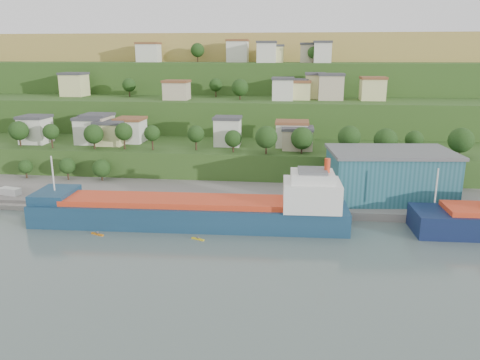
# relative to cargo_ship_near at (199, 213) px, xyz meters

# --- Properties ---
(ground) EXTENTS (500.00, 500.00, 0.00)m
(ground) POSITION_rel_cargo_ship_near_xyz_m (1.30, -7.82, -2.99)
(ground) COLOR #465552
(ground) RESTS_ON ground
(quay) EXTENTS (220.00, 26.00, 4.00)m
(quay) POSITION_rel_cargo_ship_near_xyz_m (21.30, 20.18, -2.99)
(quay) COLOR slate
(quay) RESTS_ON ground
(pebble_beach) EXTENTS (40.00, 18.00, 2.40)m
(pebble_beach) POSITION_rel_cargo_ship_near_xyz_m (-53.70, 14.18, -2.99)
(pebble_beach) COLOR slate
(pebble_beach) RESTS_ON ground
(hillside) EXTENTS (360.00, 210.83, 96.00)m
(hillside) POSITION_rel_cargo_ship_near_xyz_m (1.27, 160.86, -2.91)
(hillside) COLOR #284719
(hillside) RESTS_ON ground
(cargo_ship_near) EXTENTS (73.20, 13.98, 18.72)m
(cargo_ship_near) POSITION_rel_cargo_ship_near_xyz_m (0.00, 0.00, 0.00)
(cargo_ship_near) COLOR #133047
(cargo_ship_near) RESTS_ON ground
(warehouse) EXTENTS (32.77, 22.06, 12.80)m
(warehouse) POSITION_rel_cargo_ship_near_xyz_m (46.27, 20.27, 5.44)
(warehouse) COLOR #1E525C
(warehouse) RESTS_ON quay
(caravan) EXTENTS (6.13, 3.68, 2.67)m
(caravan) POSITION_rel_cargo_ship_near_xyz_m (-53.82, 11.73, -0.45)
(caravan) COLOR silver
(caravan) RESTS_ON pebble_beach
(dinghy) EXTENTS (4.76, 2.68, 0.90)m
(dinghy) POSITION_rel_cargo_ship_near_xyz_m (-43.15, 8.74, -1.34)
(dinghy) COLOR silver
(dinghy) RESTS_ON pebble_beach
(kayak_orange) EXTENTS (3.30, 1.77, 0.83)m
(kayak_orange) POSITION_rel_cargo_ship_near_xyz_m (-21.06, -8.43, -2.75)
(kayak_orange) COLOR orange
(kayak_orange) RESTS_ON ground
(kayak_yellow) EXTENTS (3.03, 1.68, 0.77)m
(kayak_yellow) POSITION_rel_cargo_ship_near_xyz_m (1.53, -8.57, -2.76)
(kayak_yellow) COLOR gold
(kayak_yellow) RESTS_ON ground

